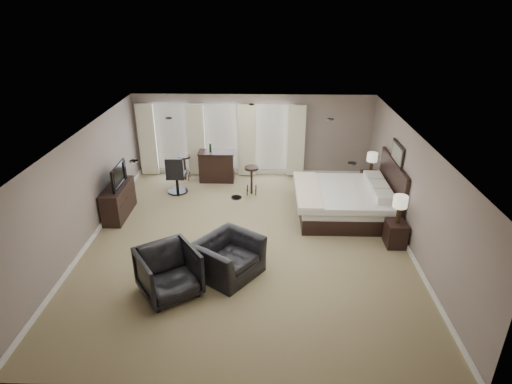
{
  "coord_description": "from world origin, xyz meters",
  "views": [
    {
      "loc": [
        0.46,
        -8.8,
        5.37
      ],
      "look_at": [
        0.2,
        0.4,
        1.1
      ],
      "focal_mm": 30.0,
      "sensor_mm": 36.0,
      "label": 1
    }
  ],
  "objects_px": {
    "bed": "(349,189)",
    "bar_stool_left": "(185,168)",
    "nightstand_far": "(369,183)",
    "bar_stool_right": "(252,180)",
    "lamp_near": "(399,210)",
    "nightstand_near": "(395,234)",
    "armchair_near": "(228,252)",
    "desk_chair": "(176,174)",
    "tv": "(116,184)",
    "armchair_far": "(168,270)",
    "lamp_far": "(372,163)",
    "bar_counter": "(217,166)",
    "dresser": "(119,201)"
  },
  "relations": [
    {
      "from": "tv",
      "to": "bar_stool_left",
      "type": "bearing_deg",
      "value": -27.94
    },
    {
      "from": "lamp_far",
      "to": "bar_counter",
      "type": "height_order",
      "value": "lamp_far"
    },
    {
      "from": "lamp_far",
      "to": "tv",
      "type": "distance_m",
      "value": 7.1
    },
    {
      "from": "dresser",
      "to": "armchair_far",
      "type": "bearing_deg",
      "value": -57.9
    },
    {
      "from": "tv",
      "to": "armchair_far",
      "type": "relative_size",
      "value": 0.94
    },
    {
      "from": "lamp_far",
      "to": "armchair_near",
      "type": "relative_size",
      "value": 0.5
    },
    {
      "from": "armchair_near",
      "to": "desk_chair",
      "type": "relative_size",
      "value": 1.09
    },
    {
      "from": "bar_stool_right",
      "to": "bar_stool_left",
      "type": "bearing_deg",
      "value": 154.71
    },
    {
      "from": "bar_stool_right",
      "to": "bed",
      "type": "bearing_deg",
      "value": -26.73
    },
    {
      "from": "tv",
      "to": "armchair_near",
      "type": "distance_m",
      "value": 4.06
    },
    {
      "from": "bed",
      "to": "armchair_near",
      "type": "relative_size",
      "value": 1.95
    },
    {
      "from": "lamp_near",
      "to": "armchair_near",
      "type": "xyz_separation_m",
      "value": [
        -3.79,
        -1.27,
        -0.38
      ]
    },
    {
      "from": "armchair_far",
      "to": "desk_chair",
      "type": "xyz_separation_m",
      "value": [
        -0.79,
        4.74,
        0.03
      ]
    },
    {
      "from": "bed",
      "to": "tv",
      "type": "distance_m",
      "value": 6.03
    },
    {
      "from": "nightstand_far",
      "to": "dresser",
      "type": "distance_m",
      "value": 7.11
    },
    {
      "from": "nightstand_near",
      "to": "tv",
      "type": "distance_m",
      "value": 7.07
    },
    {
      "from": "nightstand_far",
      "to": "tv",
      "type": "xyz_separation_m",
      "value": [
        -6.92,
        -1.61,
        0.6
      ]
    },
    {
      "from": "nightstand_far",
      "to": "lamp_near",
      "type": "relative_size",
      "value": 0.93
    },
    {
      "from": "armchair_near",
      "to": "desk_chair",
      "type": "xyz_separation_m",
      "value": [
        -1.88,
        4.06,
        0.03
      ]
    },
    {
      "from": "nightstand_near",
      "to": "lamp_near",
      "type": "relative_size",
      "value": 0.87
    },
    {
      "from": "nightstand_near",
      "to": "bed",
      "type": "bearing_deg",
      "value": 121.54
    },
    {
      "from": "bed",
      "to": "dresser",
      "type": "distance_m",
      "value": 6.04
    },
    {
      "from": "bed",
      "to": "bar_stool_left",
      "type": "relative_size",
      "value": 3.08
    },
    {
      "from": "bar_counter",
      "to": "bar_stool_left",
      "type": "bearing_deg",
      "value": 176.92
    },
    {
      "from": "tv",
      "to": "armchair_near",
      "type": "bearing_deg",
      "value": -129.3
    },
    {
      "from": "lamp_near",
      "to": "desk_chair",
      "type": "distance_m",
      "value": 6.33
    },
    {
      "from": "armchair_far",
      "to": "desk_chair",
      "type": "distance_m",
      "value": 4.8
    },
    {
      "from": "nightstand_near",
      "to": "armchair_far",
      "type": "distance_m",
      "value": 5.27
    },
    {
      "from": "nightstand_far",
      "to": "bar_stool_left",
      "type": "height_order",
      "value": "bar_stool_left"
    },
    {
      "from": "bed",
      "to": "bar_stool_left",
      "type": "bearing_deg",
      "value": 153.92
    },
    {
      "from": "bar_counter",
      "to": "nightstand_far",
      "type": "bearing_deg",
      "value": -9.96
    },
    {
      "from": "bar_stool_right",
      "to": "nightstand_near",
      "type": "bearing_deg",
      "value": -38.41
    },
    {
      "from": "bar_counter",
      "to": "bar_stool_right",
      "type": "xyz_separation_m",
      "value": [
        1.12,
        -0.96,
        -0.06
      ]
    },
    {
      "from": "bed",
      "to": "tv",
      "type": "height_order",
      "value": "bed"
    },
    {
      "from": "bar_stool_right",
      "to": "lamp_near",
      "type": "bearing_deg",
      "value": -38.41
    },
    {
      "from": "bar_stool_left",
      "to": "bar_stool_right",
      "type": "distance_m",
      "value": 2.37
    },
    {
      "from": "bar_stool_right",
      "to": "desk_chair",
      "type": "xyz_separation_m",
      "value": [
        -2.21,
        0.04,
        0.15
      ]
    },
    {
      "from": "bed",
      "to": "armchair_near",
      "type": "bearing_deg",
      "value": -136.92
    },
    {
      "from": "dresser",
      "to": "bed",
      "type": "bearing_deg",
      "value": 1.5
    },
    {
      "from": "armchair_far",
      "to": "bar_stool_right",
      "type": "xyz_separation_m",
      "value": [
        1.42,
        4.69,
        -0.12
      ]
    },
    {
      "from": "nightstand_near",
      "to": "lamp_far",
      "type": "bearing_deg",
      "value": 90.0
    },
    {
      "from": "nightstand_far",
      "to": "desk_chair",
      "type": "height_order",
      "value": "desk_chair"
    },
    {
      "from": "dresser",
      "to": "bar_stool_left",
      "type": "relative_size",
      "value": 1.85
    },
    {
      "from": "nightstand_near",
      "to": "tv",
      "type": "relative_size",
      "value": 0.58
    },
    {
      "from": "lamp_near",
      "to": "nightstand_near",
      "type": "bearing_deg",
      "value": 0.0
    },
    {
      "from": "lamp_far",
      "to": "tv",
      "type": "bearing_deg",
      "value": -166.92
    },
    {
      "from": "nightstand_far",
      "to": "bar_stool_left",
      "type": "relative_size",
      "value": 0.79
    },
    {
      "from": "tv",
      "to": "bar_stool_right",
      "type": "distance_m",
      "value": 3.78
    },
    {
      "from": "nightstand_far",
      "to": "bar_stool_right",
      "type": "distance_m",
      "value": 3.47
    },
    {
      "from": "lamp_near",
      "to": "tv",
      "type": "xyz_separation_m",
      "value": [
        -6.92,
        1.29,
        -0.01
      ]
    }
  ]
}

